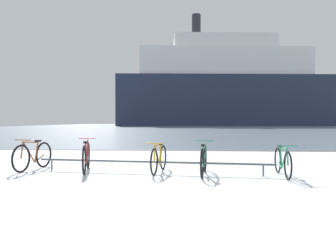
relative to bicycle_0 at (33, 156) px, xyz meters
name	(u,v)px	position (x,y,z in m)	size (l,w,h in m)	color
ground	(185,128)	(3.50, 49.81, -0.42)	(80.00, 132.00, 0.08)	silver
bike_rack	(151,162)	(3.20, -0.31, -0.10)	(5.99, 0.77, 0.31)	#4C5156
bicycle_0	(33,156)	(0.00, 0.00, 0.00)	(0.46, 1.67, 0.83)	black
bicycle_1	(86,157)	(1.50, -0.18, 0.01)	(0.55, 1.78, 0.85)	black
bicycle_2	(159,159)	(3.38, -0.21, -0.02)	(0.46, 1.61, 0.77)	black
bicycle_3	(204,160)	(4.50, -0.53, -0.01)	(0.46, 1.66, 0.81)	black
bicycle_4	(283,162)	(6.35, -0.58, -0.03)	(0.46, 1.67, 0.76)	black
ferry_ship	(227,89)	(14.13, 76.92, 9.17)	(57.69, 17.52, 28.46)	#232D47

